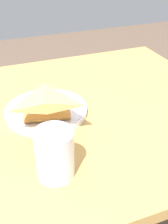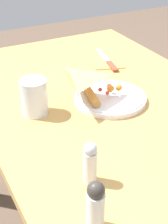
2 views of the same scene
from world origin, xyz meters
name	(u,v)px [view 2 (image 2 of 2)]	position (x,y,z in m)	size (l,w,h in m)	color
dining_table	(101,128)	(0.00, 0.00, 0.63)	(1.10, 0.73, 0.74)	tan
plate_pizza	(109,96)	(-0.03, -0.01, 0.76)	(0.22, 0.22, 0.05)	white
milk_glass	(34,98)	(0.01, 0.21, 0.79)	(0.08, 0.08, 0.10)	white
napkin_folded	(106,60)	(0.24, -0.15, 0.74)	(0.18, 0.15, 0.00)	#E59E4C
butter_knife	(107,60)	(0.22, -0.15, 0.75)	(0.22, 0.06, 0.01)	#99422D
salt_shaker	(90,163)	(-0.31, 0.21, 0.79)	(0.03, 0.03, 0.10)	silver
pepper_shaker	(95,206)	(-0.42, 0.26, 0.80)	(0.03, 0.03, 0.11)	white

